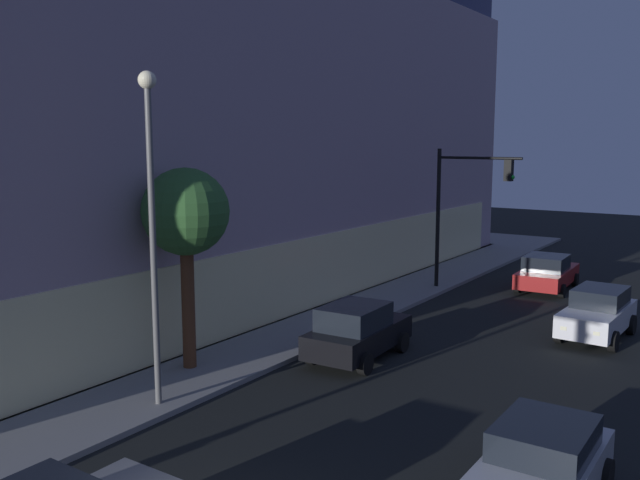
# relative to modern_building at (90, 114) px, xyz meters

# --- Properties ---
(modern_building) EXTENTS (38.41, 30.06, 16.37)m
(modern_building) POSITION_rel_modern_building_xyz_m (0.00, 0.00, 0.00)
(modern_building) COLOR #4C4C51
(modern_building) RESTS_ON ground
(traffic_light_far_corner) EXTENTS (0.41, 3.88, 6.25)m
(traffic_light_far_corner) POSITION_rel_modern_building_xyz_m (5.27, -18.40, -3.82)
(traffic_light_far_corner) COLOR black
(traffic_light_far_corner) RESTS_ON sidewalk_corner
(street_lamp_sidewalk) EXTENTS (0.44, 0.44, 8.23)m
(street_lamp_sidewalk) POSITION_rel_modern_building_xyz_m (-11.59, -17.25, -2.83)
(street_lamp_sidewalk) COLOR #5D5D5D
(street_lamp_sidewalk) RESTS_ON sidewalk_corner
(sidewalk_tree) EXTENTS (2.51, 2.51, 5.85)m
(sidewalk_tree) POSITION_rel_modern_building_xyz_m (-9.11, -15.89, -3.47)
(sidewalk_tree) COLOR brown
(sidewalk_tree) RESTS_ON sidewalk_corner
(car_silver) EXTENTS (4.23, 2.04, 1.57)m
(car_silver) POSITION_rel_modern_building_xyz_m (-10.96, -26.62, -7.31)
(car_silver) COLOR #B7BABF
(car_silver) RESTS_ON ground
(car_black) EXTENTS (4.16, 2.18, 1.76)m
(car_black) POSITION_rel_modern_building_xyz_m (-5.34, -19.36, -7.23)
(car_black) COLOR black
(car_black) RESTS_ON ground
(car_white) EXTENTS (4.13, 2.09, 1.71)m
(car_white) POSITION_rel_modern_building_xyz_m (1.23, -25.06, -7.25)
(car_white) COLOR silver
(car_white) RESTS_ON ground
(car_red) EXTENTS (4.59, 2.30, 1.62)m
(car_red) POSITION_rel_modern_building_xyz_m (7.99, -21.46, -7.32)
(car_red) COLOR maroon
(car_red) RESTS_ON ground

